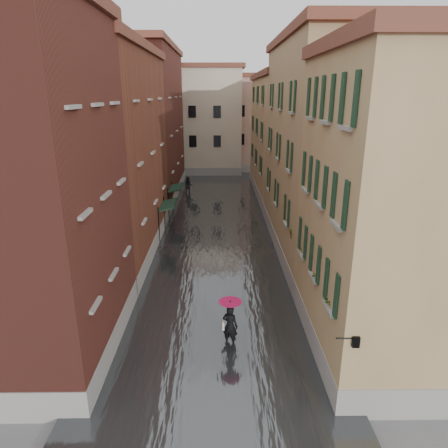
{
  "coord_description": "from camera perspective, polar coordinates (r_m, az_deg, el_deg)",
  "views": [
    {
      "loc": [
        0.24,
        -16.33,
        10.16
      ],
      "look_at": [
        0.5,
        5.41,
        3.0
      ],
      "focal_mm": 32.0,
      "sensor_mm": 36.0,
      "label": 1
    }
  ],
  "objects": [
    {
      "name": "ground",
      "position": [
        19.23,
        -1.32,
        -13.66
      ],
      "size": [
        120.0,
        120.0,
        0.0
      ],
      "primitive_type": "plane",
      "color": "slate",
      "rests_on": "ground"
    },
    {
      "name": "floodwater",
      "position": [
        31.01,
        -1.09,
        -0.7
      ],
      "size": [
        10.0,
        60.0,
        0.2
      ],
      "primitive_type": "cube",
      "color": "#3E4145",
      "rests_on": "ground"
    },
    {
      "name": "building_left_near",
      "position": [
        16.46,
        -26.79,
        3.4
      ],
      "size": [
        6.0,
        8.0,
        13.0
      ],
      "primitive_type": "cube",
      "color": "maroon",
      "rests_on": "ground"
    },
    {
      "name": "building_left_mid",
      "position": [
        26.63,
        -16.66,
        9.04
      ],
      "size": [
        6.0,
        14.0,
        12.5
      ],
      "primitive_type": "cube",
      "color": "brown",
      "rests_on": "ground"
    },
    {
      "name": "building_left_far",
      "position": [
        41.09,
        -11.14,
        13.49
      ],
      "size": [
        6.0,
        16.0,
        14.0
      ],
      "primitive_type": "cube",
      "color": "maroon",
      "rests_on": "ground"
    },
    {
      "name": "building_right_near",
      "position": [
        16.45,
        23.63,
        1.11
      ],
      "size": [
        6.0,
        8.0,
        11.5
      ],
      "primitive_type": "cube",
      "color": "#9D7B51",
      "rests_on": "ground"
    },
    {
      "name": "building_right_mid",
      "position": [
        26.47,
        14.34,
        9.73
      ],
      "size": [
        6.0,
        14.0,
        13.0
      ],
      "primitive_type": "cube",
      "color": "#997B5C",
      "rests_on": "ground"
    },
    {
      "name": "building_right_far",
      "position": [
        41.13,
        8.98,
        11.86
      ],
      "size": [
        6.0,
        16.0,
        11.5
      ],
      "primitive_type": "cube",
      "color": "#9D7B51",
      "rests_on": "ground"
    },
    {
      "name": "building_end_cream",
      "position": [
        54.55,
        -4.22,
        14.34
      ],
      "size": [
        12.0,
        9.0,
        13.0
      ],
      "primitive_type": "cube",
      "color": "beige",
      "rests_on": "ground"
    },
    {
      "name": "building_end_pink",
      "position": [
        56.78,
        5.3,
        13.96
      ],
      "size": [
        10.0,
        9.0,
        12.0
      ],
      "primitive_type": "cube",
      "color": "tan",
      "rests_on": "ground"
    },
    {
      "name": "awning_near",
      "position": [
        28.89,
        -8.07,
        2.6
      ],
      "size": [
        1.09,
        2.9,
        2.8
      ],
      "color": "black",
      "rests_on": "ground"
    },
    {
      "name": "awning_far",
      "position": [
        34.12,
        -6.96,
        5.06
      ],
      "size": [
        1.09,
        2.9,
        2.8
      ],
      "color": "black",
      "rests_on": "ground"
    },
    {
      "name": "wall_lantern",
      "position": [
        13.22,
        18.17,
        -15.58
      ],
      "size": [
        0.71,
        0.22,
        0.35
      ],
      "color": "black",
      "rests_on": "ground"
    },
    {
      "name": "window_planters",
      "position": [
        17.51,
        12.22,
        -4.54
      ],
      "size": [
        0.59,
        8.28,
        0.84
      ],
      "color": "#9A6532",
      "rests_on": "ground"
    },
    {
      "name": "pedestrian_main",
      "position": [
        16.98,
        0.87,
        -13.43
      ],
      "size": [
        0.98,
        0.98,
        2.06
      ],
      "color": "black",
      "rests_on": "ground"
    },
    {
      "name": "pedestrian_far",
      "position": [
        42.04,
        -5.1,
        5.5
      ],
      "size": [
        0.96,
        0.77,
        1.89
      ],
      "primitive_type": "imported",
      "rotation": [
        0.0,
        0.0,
        0.06
      ],
      "color": "black",
      "rests_on": "ground"
    }
  ]
}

